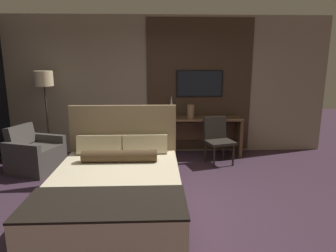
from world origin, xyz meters
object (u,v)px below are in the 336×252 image
(desk_chair, at_px, (217,136))
(vase_tall, at_px, (171,107))
(tv, at_px, (199,83))
(armchair_by_window, at_px, (35,155))
(floor_lamp, at_px, (44,86))
(desk, at_px, (200,130))
(vase_short, at_px, (191,112))
(bed, at_px, (116,189))

(desk_chair, bearing_deg, vase_tall, 136.29)
(tv, height_order, armchair_by_window, tv)
(tv, height_order, vase_tall, tv)
(tv, distance_m, floor_lamp, 3.02)
(desk_chair, xyz_separation_m, floor_lamp, (-3.25, 0.29, 0.94))
(desk_chair, distance_m, vase_tall, 1.08)
(armchair_by_window, bearing_deg, vase_tall, -54.31)
(desk_chair, bearing_deg, desk, 101.74)
(vase_short, bearing_deg, vase_tall, 172.31)
(bed, xyz_separation_m, desk_chair, (1.67, 1.88, 0.19))
(floor_lamp, distance_m, vase_short, 2.83)
(tv, height_order, floor_lamp, floor_lamp)
(vase_tall, bearing_deg, floor_lamp, -176.17)
(tv, bearing_deg, floor_lamp, -172.16)
(bed, xyz_separation_m, vase_short, (1.20, 2.28, 0.60))
(armchair_by_window, height_order, vase_tall, vase_tall)
(desk, xyz_separation_m, desk_chair, (0.26, -0.50, -0.01))
(desk, relative_size, desk_chair, 1.90)
(bed, relative_size, armchair_by_window, 2.30)
(tv, xyz_separation_m, armchair_by_window, (-3.04, -1.01, -1.17))
(bed, bearing_deg, vase_tall, 70.66)
(bed, height_order, tv, tv)
(desk, bearing_deg, bed, -120.57)
(tv, height_order, vase_short, tv)
(desk, height_order, vase_tall, vase_tall)
(desk, height_order, floor_lamp, floor_lamp)
(bed, distance_m, floor_lamp, 2.91)
(floor_lamp, height_order, vase_short, floor_lamp)
(tv, xyz_separation_m, desk_chair, (0.26, -0.70, -0.94))
(bed, bearing_deg, desk, 59.43)
(desk, distance_m, tv, 0.95)
(armchair_by_window, bearing_deg, tv, -53.12)
(floor_lamp, bearing_deg, armchair_by_window, -95.48)
(bed, xyz_separation_m, floor_lamp, (-1.58, 2.17, 1.13))
(desk, height_order, desk_chair, desk_chair)
(desk, height_order, vase_short, vase_short)
(tv, relative_size, desk_chair, 1.10)
(desk, relative_size, tv, 1.73)
(armchair_by_window, xyz_separation_m, vase_tall, (2.46, 0.76, 0.73))
(tv, relative_size, vase_short, 3.44)
(floor_lamp, xyz_separation_m, vase_tall, (2.40, 0.16, -0.44))
(bed, distance_m, desk, 2.77)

